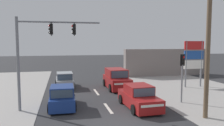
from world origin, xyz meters
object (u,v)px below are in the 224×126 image
hatchback_crossing_left (65,81)px  hatchback_receding_far (62,97)px  suv_oncoming_mid (116,79)px  traffic_signal_mast (39,46)px  pedestal_signal_right_kerb (182,70)px  sedan_oncoming_near (139,97)px  utility_pole_foreground_right (207,17)px  shopping_plaza_sign (194,57)px

hatchback_crossing_left → hatchback_receding_far: bearing=-92.3°
suv_oncoming_mid → traffic_signal_mast: bearing=-139.7°
pedestal_signal_right_kerb → sedan_oncoming_near: (-3.50, -0.47, -1.71)m
utility_pole_foreground_right → suv_oncoming_mid: (-2.81, 9.39, -4.91)m
utility_pole_foreground_right → hatchback_crossing_left: bearing=125.2°
shopping_plaza_sign → suv_oncoming_mid: bearing=172.0°
traffic_signal_mast → shopping_plaza_sign: size_ratio=1.30×
utility_pole_foreground_right → shopping_plaza_sign: bearing=59.9°
utility_pole_foreground_right → traffic_signal_mast: (-9.35, 3.85, -1.64)m
utility_pole_foreground_right → pedestal_signal_right_kerb: 4.75m
traffic_signal_mast → shopping_plaza_sign: 14.90m
traffic_signal_mast → pedestal_signal_right_kerb: 10.07m
hatchback_crossing_left → suv_oncoming_mid: bearing=-17.1°
pedestal_signal_right_kerb → shopping_plaza_sign: bearing=49.6°
suv_oncoming_mid → utility_pole_foreground_right: bearing=-73.4°
hatchback_crossing_left → traffic_signal_mast: bearing=-103.2°
shopping_plaza_sign → hatchback_receding_far: size_ratio=1.25×
suv_oncoming_mid → pedestal_signal_right_kerb: bearing=-61.1°
pedestal_signal_right_kerb → hatchback_crossing_left: (-8.25, 7.59, -1.71)m
traffic_signal_mast → suv_oncoming_mid: (6.54, 5.54, -3.26)m
shopping_plaza_sign → hatchback_receding_far: bearing=-161.4°
pedestal_signal_right_kerb → sedan_oncoming_near: bearing=-172.4°
suv_oncoming_mid → hatchback_crossing_left: bearing=162.9°
traffic_signal_mast → suv_oncoming_mid: bearing=40.3°
suv_oncoming_mid → hatchback_receding_far: (-5.16, -5.39, -0.18)m
shopping_plaza_sign → hatchback_crossing_left: shopping_plaza_sign is taller
traffic_signal_mast → hatchback_receding_far: 3.71m
traffic_signal_mast → hatchback_receding_far: (1.38, 0.16, -3.44)m
utility_pole_foreground_right → pedestal_signal_right_kerb: utility_pole_foreground_right is taller
suv_oncoming_mid → hatchback_crossing_left: size_ratio=1.24×
shopping_plaza_sign → suv_oncoming_mid: shopping_plaza_sign is taller
pedestal_signal_right_kerb → hatchback_crossing_left: pedestal_signal_right_kerb is taller
utility_pole_foreground_right → hatchback_receding_far: utility_pole_foreground_right is taller
sedan_oncoming_near → hatchback_crossing_left: bearing=120.5°
sedan_oncoming_near → hatchback_crossing_left: sedan_oncoming_near is taller
suv_oncoming_mid → hatchback_receding_far: bearing=-133.8°
traffic_signal_mast → hatchback_crossing_left: 8.02m
pedestal_signal_right_kerb → shopping_plaza_sign: size_ratio=0.77×
sedan_oncoming_near → suv_oncoming_mid: suv_oncoming_mid is taller
pedestal_signal_right_kerb → suv_oncoming_mid: size_ratio=0.78×
pedestal_signal_right_kerb → sedan_oncoming_near: pedestal_signal_right_kerb is taller
hatchback_receding_far → shopping_plaza_sign: bearing=18.6°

